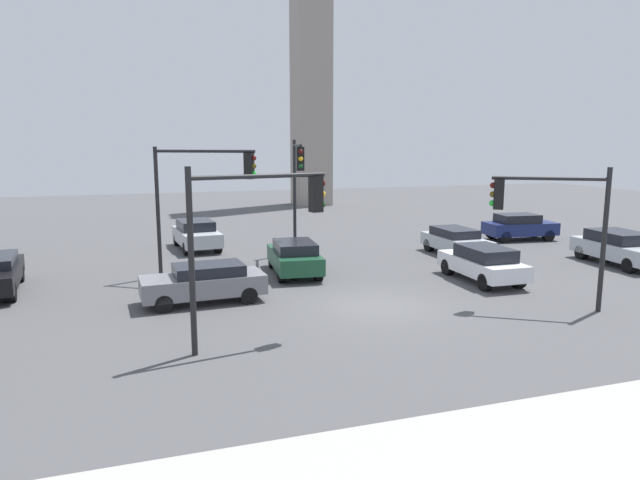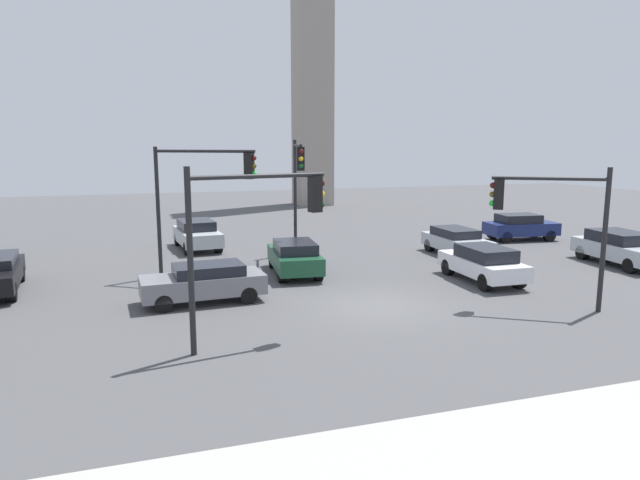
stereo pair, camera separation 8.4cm
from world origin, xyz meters
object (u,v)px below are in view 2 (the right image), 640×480
at_px(traffic_light_0, 201,184).
at_px(car_5, 204,282).
at_px(car_1, 457,241).
at_px(car_0, 295,257).
at_px(traffic_light_1, 298,175).
at_px(traffic_light_3, 257,218).
at_px(car_7, 520,227).
at_px(car_6, 197,234).
at_px(car_2, 483,263).
at_px(car_3, 621,247).
at_px(traffic_light_2, 549,210).

distance_m(traffic_light_0, car_5, 4.60).
height_order(traffic_light_0, car_1, traffic_light_0).
bearing_deg(car_0, traffic_light_1, -13.25).
distance_m(traffic_light_1, car_5, 8.29).
height_order(car_0, car_1, car_0).
height_order(traffic_light_3, car_7, traffic_light_3).
bearing_deg(car_7, car_0, -157.38).
bearing_deg(car_0, car_7, -67.91).
xyz_separation_m(car_0, car_6, (-3.31, 7.23, 0.04)).
bearing_deg(car_7, traffic_light_0, -160.96).
xyz_separation_m(car_2, car_6, (-10.14, 10.80, 0.03)).
distance_m(traffic_light_3, car_6, 15.31).
height_order(traffic_light_0, car_5, traffic_light_0).
bearing_deg(car_2, car_7, -43.25).
height_order(car_0, car_2, car_2).
xyz_separation_m(traffic_light_1, traffic_light_3, (-4.05, -10.36, -0.54)).
xyz_separation_m(car_0, car_1, (8.69, 1.47, -0.03)).
bearing_deg(car_7, car_5, -152.04).
height_order(car_0, car_7, car_7).
bearing_deg(car_1, car_3, 55.06).
bearing_deg(car_1, traffic_light_0, -83.66).
bearing_deg(traffic_light_0, car_3, 25.35).
xyz_separation_m(car_1, car_2, (-1.86, -5.04, 0.04)).
bearing_deg(traffic_light_1, traffic_light_0, -50.59).
height_order(traffic_light_2, car_2, traffic_light_2).
height_order(traffic_light_2, car_3, traffic_light_2).
bearing_deg(car_6, car_0, 19.43).
height_order(car_3, car_5, car_3).
relative_size(traffic_light_3, car_6, 1.13).
height_order(traffic_light_1, car_6, traffic_light_1).
height_order(traffic_light_1, car_0, traffic_light_1).
relative_size(car_6, car_7, 1.06).
bearing_deg(traffic_light_3, car_2, 12.61).
height_order(traffic_light_0, car_6, traffic_light_0).
bearing_deg(traffic_light_0, car_1, 40.35).
bearing_deg(car_5, car_3, 177.96).
relative_size(traffic_light_0, car_6, 1.23).
relative_size(traffic_light_0, car_2, 1.29).
relative_size(car_5, car_6, 0.98).
relative_size(traffic_light_0, car_1, 1.27).
bearing_deg(traffic_light_0, traffic_light_1, 61.73).
relative_size(car_3, car_6, 1.06).
distance_m(traffic_light_0, traffic_light_3, 7.98).
height_order(car_3, car_6, car_3).
relative_size(traffic_light_1, car_5, 1.32).
xyz_separation_m(car_5, car_7, (18.71, 7.50, 0.06)).
distance_m(traffic_light_3, car_1, 15.34).
height_order(traffic_light_0, traffic_light_2, traffic_light_0).
height_order(traffic_light_2, car_7, traffic_light_2).
relative_size(car_0, car_3, 0.91).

